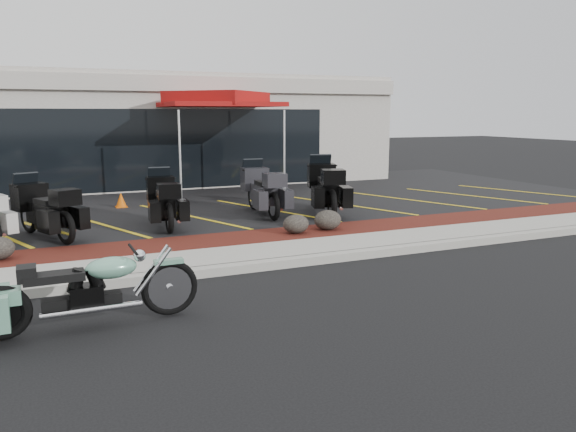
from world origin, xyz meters
name	(u,v)px	position (x,y,z in m)	size (l,w,h in m)	color
ground	(275,285)	(0.00, 0.00, 0.00)	(90.00, 90.00, 0.00)	black
curb	(256,266)	(0.00, 0.90, 0.07)	(24.00, 0.25, 0.15)	gray
sidewalk	(243,257)	(0.00, 1.60, 0.07)	(24.00, 1.20, 0.15)	gray
mulch_bed	(223,243)	(0.00, 2.80, 0.08)	(24.00, 1.20, 0.16)	black
upper_lot	(169,204)	(0.00, 8.20, 0.07)	(26.00, 9.60, 0.15)	black
dealership_building	(134,131)	(0.00, 14.47, 2.01)	(18.00, 8.16, 4.00)	gray
boulder_mid	(296,224)	(1.57, 2.70, 0.36)	(0.56, 0.47, 0.40)	black
boulder_right	(328,220)	(2.36, 2.77, 0.38)	(0.61, 0.51, 0.43)	black
hero_cruiser	(169,280)	(-1.80, -0.72, 0.50)	(2.83, 0.72, 1.00)	#669F84
touring_black_front	(28,203)	(-3.61, 5.02, 0.80)	(2.23, 0.85, 1.30)	black
touring_black_mid	(160,194)	(-0.77, 5.37, 0.79)	(2.19, 0.84, 1.28)	black
touring_grey	(253,184)	(1.78, 5.93, 0.82)	(2.32, 0.89, 1.35)	#2B2A2F
touring_black_rear	(320,181)	(3.53, 5.49, 0.87)	(2.48, 0.95, 1.44)	black
traffic_cone	(121,200)	(-1.39, 7.70, 0.35)	(0.29, 0.29, 0.40)	#CD5306
popup_canopy	(217,101)	(1.86, 9.36, 3.03)	(3.55, 3.55, 3.17)	silver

